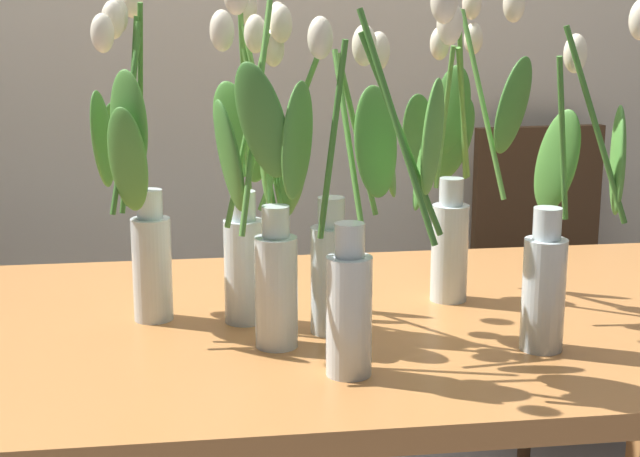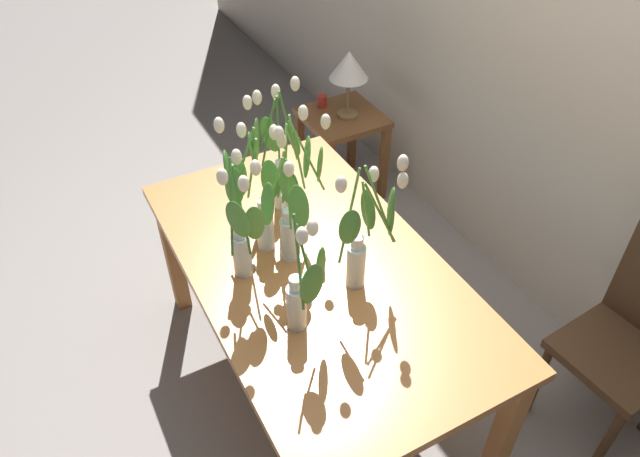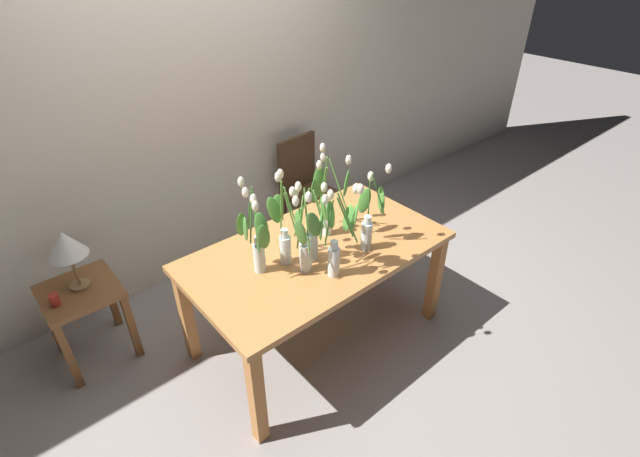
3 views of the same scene
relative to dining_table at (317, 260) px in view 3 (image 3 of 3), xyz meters
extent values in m
plane|color=gray|center=(0.00, 0.00, -0.65)|extent=(18.00, 18.00, 0.00)
cube|color=beige|center=(0.00, 1.29, 0.70)|extent=(9.00, 0.10, 2.70)
cube|color=#B7753D|center=(0.00, 0.00, 0.07)|extent=(1.60, 0.90, 0.04)
cube|color=#B7753D|center=(-0.74, -0.39, -0.30)|extent=(0.07, 0.07, 0.70)
cube|color=#B7753D|center=(0.74, -0.39, -0.30)|extent=(0.07, 0.07, 0.70)
cube|color=#B7753D|center=(-0.74, 0.39, -0.30)|extent=(0.07, 0.07, 0.70)
cube|color=#B7753D|center=(0.74, 0.39, -0.30)|extent=(0.07, 0.07, 0.70)
cylinder|color=silver|center=(-0.23, 0.01, 0.18)|extent=(0.07, 0.07, 0.18)
cylinder|color=silver|center=(-0.23, 0.01, 0.30)|extent=(0.04, 0.04, 0.05)
cylinder|color=silver|center=(-0.23, 0.01, 0.15)|extent=(0.06, 0.06, 0.11)
cylinder|color=#56933D|center=(-0.19, -0.02, 0.44)|extent=(0.06, 0.06, 0.30)
ellipsoid|color=#F2E5C6|center=(-0.17, -0.05, 0.60)|extent=(0.04, 0.04, 0.06)
ellipsoid|color=#4C8E38|center=(-0.15, -0.03, 0.37)|extent=(0.08, 0.09, 0.17)
cylinder|color=#56933D|center=(-0.20, -0.02, 0.43)|extent=(0.05, 0.05, 0.27)
ellipsoid|color=#F2E5C6|center=(-0.18, -0.04, 0.56)|extent=(0.04, 0.04, 0.06)
ellipsoid|color=#4C8E38|center=(-0.15, -0.02, 0.37)|extent=(0.07, 0.07, 0.17)
cylinder|color=#56933D|center=(-0.22, 0.04, 0.46)|extent=(0.02, 0.06, 0.33)
ellipsoid|color=#F2E5C6|center=(-0.21, 0.07, 0.62)|extent=(0.04, 0.04, 0.06)
ellipsoid|color=#4C8E38|center=(-0.24, 0.09, 0.42)|extent=(0.10, 0.07, 0.18)
cylinder|color=#56933D|center=(-0.19, 0.07, 0.45)|extent=(0.07, 0.11, 0.29)
ellipsoid|color=#F2E5C6|center=(-0.15, 0.13, 0.60)|extent=(0.04, 0.04, 0.06)
ellipsoid|color=#4C8E38|center=(-0.19, 0.12, 0.40)|extent=(0.09, 0.06, 0.18)
cylinder|color=silver|center=(-0.38, 0.05, 0.18)|extent=(0.07, 0.07, 0.18)
cylinder|color=silver|center=(-0.38, 0.05, 0.30)|extent=(0.04, 0.04, 0.05)
cylinder|color=silver|center=(-0.38, 0.05, 0.15)|extent=(0.06, 0.06, 0.11)
cylinder|color=#3D752D|center=(-0.42, -0.01, 0.44)|extent=(0.06, 0.09, 0.28)
ellipsoid|color=#F2E5C6|center=(-0.44, -0.05, 0.58)|extent=(0.04, 0.04, 0.06)
ellipsoid|color=#4C8E38|center=(-0.41, -0.06, 0.39)|extent=(0.08, 0.07, 0.17)
cylinder|color=#3D752D|center=(-0.41, 0.01, 0.45)|extent=(0.05, 0.06, 0.31)
ellipsoid|color=#F2E5C6|center=(-0.43, -0.02, 0.60)|extent=(0.04, 0.04, 0.06)
ellipsoid|color=#4C8E38|center=(-0.41, -0.04, 0.44)|extent=(0.08, 0.07, 0.18)
cylinder|color=#3D752D|center=(-0.39, 0.09, 0.46)|extent=(0.03, 0.08, 0.34)
ellipsoid|color=#F2E5C6|center=(-0.40, 0.13, 0.63)|extent=(0.04, 0.04, 0.06)
ellipsoid|color=#4C8E38|center=(-0.43, 0.13, 0.38)|extent=(0.09, 0.07, 0.18)
cylinder|color=#3D752D|center=(-0.41, 0.05, 0.45)|extent=(0.04, 0.02, 0.32)
ellipsoid|color=#F2E5C6|center=(-0.42, 0.06, 0.61)|extent=(0.04, 0.04, 0.06)
ellipsoid|color=#4C8E38|center=(-0.46, 0.04, 0.41)|extent=(0.05, 0.11, 0.18)
cylinder|color=silver|center=(-0.09, -0.06, 0.18)|extent=(0.07, 0.07, 0.18)
cylinder|color=silver|center=(-0.09, -0.06, 0.30)|extent=(0.04, 0.04, 0.05)
cylinder|color=silver|center=(-0.09, -0.06, 0.15)|extent=(0.06, 0.06, 0.11)
cylinder|color=#56933D|center=(-0.15, -0.06, 0.44)|extent=(0.11, 0.02, 0.28)
ellipsoid|color=#F2E5C6|center=(-0.21, -0.05, 0.58)|extent=(0.04, 0.04, 0.06)
ellipsoid|color=#4C8E38|center=(-0.20, -0.08, 0.40)|extent=(0.04, 0.08, 0.17)
cylinder|color=#56933D|center=(-0.07, -0.13, 0.43)|extent=(0.03, 0.11, 0.26)
ellipsoid|color=#F2E5C6|center=(-0.06, -0.19, 0.57)|extent=(0.04, 0.04, 0.06)
ellipsoid|color=#4C8E38|center=(-0.04, -0.16, 0.42)|extent=(0.08, 0.06, 0.17)
cylinder|color=#56933D|center=(-0.05, -0.08, 0.42)|extent=(0.07, 0.03, 0.26)
ellipsoid|color=#F2E5C6|center=(-0.02, -0.09, 0.56)|extent=(0.04, 0.04, 0.06)
ellipsoid|color=#4C8E38|center=(0.00, -0.06, 0.40)|extent=(0.07, 0.08, 0.18)
cylinder|color=silver|center=(-0.09, -0.26, 0.18)|extent=(0.07, 0.07, 0.18)
cylinder|color=silver|center=(-0.09, -0.26, 0.30)|extent=(0.04, 0.04, 0.05)
cylinder|color=silver|center=(-0.09, -0.26, 0.15)|extent=(0.06, 0.06, 0.11)
cylinder|color=#3D752D|center=(-0.03, -0.29, 0.46)|extent=(0.11, 0.07, 0.32)
ellipsoid|color=#F2E5C6|center=(0.02, -0.32, 0.63)|extent=(0.04, 0.04, 0.06)
ellipsoid|color=#4C8E38|center=(0.02, -0.29, 0.45)|extent=(0.06, 0.10, 0.18)
cylinder|color=#3D752D|center=(-0.02, -0.26, 0.45)|extent=(0.13, 0.02, 0.29)
ellipsoid|color=#F2E5C6|center=(0.04, -0.27, 0.60)|extent=(0.04, 0.04, 0.06)
ellipsoid|color=#4C8E38|center=(0.02, -0.24, 0.41)|extent=(0.05, 0.09, 0.18)
cylinder|color=#3D752D|center=(-0.11, -0.24, 0.44)|extent=(0.04, 0.04, 0.29)
ellipsoid|color=#F2E5C6|center=(-0.13, -0.22, 0.58)|extent=(0.04, 0.04, 0.06)
ellipsoid|color=#4C8E38|center=(-0.16, -0.23, 0.44)|extent=(0.08, 0.07, 0.18)
cylinder|color=silver|center=(0.15, 0.08, 0.18)|extent=(0.07, 0.07, 0.18)
cylinder|color=silver|center=(0.15, 0.08, 0.30)|extent=(0.04, 0.04, 0.05)
cylinder|color=silver|center=(0.15, 0.08, 0.15)|extent=(0.06, 0.06, 0.11)
cylinder|color=#56933D|center=(0.19, 0.15, 0.43)|extent=(0.07, 0.11, 0.25)
ellipsoid|color=#F2E5C6|center=(0.22, 0.20, 0.57)|extent=(0.04, 0.04, 0.06)
ellipsoid|color=#427F33|center=(0.19, 0.19, 0.38)|extent=(0.11, 0.08, 0.18)
cylinder|color=#56933D|center=(0.15, 0.12, 0.42)|extent=(0.02, 0.06, 0.26)
ellipsoid|color=#F2E5C6|center=(0.14, 0.14, 0.56)|extent=(0.04, 0.04, 0.06)
ellipsoid|color=#427F33|center=(0.11, 0.15, 0.38)|extent=(0.09, 0.05, 0.18)
cylinder|color=#56933D|center=(0.19, 0.02, 0.46)|extent=(0.07, 0.11, 0.32)
ellipsoid|color=#F2E5C6|center=(0.22, -0.03, 0.63)|extent=(0.04, 0.04, 0.06)
ellipsoid|color=#427F33|center=(0.23, 0.00, 0.46)|extent=(0.11, 0.06, 0.18)
cylinder|color=#56933D|center=(0.19, 0.14, 0.46)|extent=(0.06, 0.11, 0.32)
ellipsoid|color=#F2E5C6|center=(0.21, 0.20, 0.63)|extent=(0.04, 0.04, 0.06)
ellipsoid|color=#427F33|center=(0.18, 0.19, 0.43)|extent=(0.09, 0.05, 0.18)
cylinder|color=silver|center=(0.23, -0.19, 0.18)|extent=(0.07, 0.07, 0.18)
cylinder|color=silver|center=(0.23, -0.19, 0.30)|extent=(0.04, 0.04, 0.05)
cylinder|color=silver|center=(0.23, -0.19, 0.15)|extent=(0.06, 0.06, 0.11)
cylinder|color=#3D752D|center=(0.26, -0.17, 0.42)|extent=(0.05, 0.04, 0.26)
ellipsoid|color=#F2E5C6|center=(0.28, -0.15, 0.55)|extent=(0.04, 0.04, 0.06)
ellipsoid|color=#4C8E38|center=(0.27, -0.12, 0.38)|extent=(0.09, 0.08, 0.18)
cylinder|color=#3D752D|center=(0.29, -0.21, 0.45)|extent=(0.11, 0.04, 0.30)
ellipsoid|color=#F2E5C6|center=(0.35, -0.22, 0.60)|extent=(0.04, 0.04, 0.06)
ellipsoid|color=#4C8E38|center=(0.34, -0.19, 0.39)|extent=(0.05, 0.10, 0.18)
cylinder|color=silver|center=(-0.19, -0.12, 0.18)|extent=(0.07, 0.07, 0.18)
cylinder|color=silver|center=(-0.19, -0.12, 0.30)|extent=(0.04, 0.04, 0.05)
cylinder|color=silver|center=(-0.19, -0.12, 0.15)|extent=(0.06, 0.06, 0.11)
cylinder|color=#56933D|center=(-0.22, -0.18, 0.47)|extent=(0.06, 0.11, 0.34)
ellipsoid|color=#F2E5C6|center=(-0.25, -0.23, 0.64)|extent=(0.04, 0.04, 0.06)
ellipsoid|color=#427F33|center=(-0.21, -0.23, 0.47)|extent=(0.11, 0.05, 0.18)
cylinder|color=#56933D|center=(-0.23, -0.14, 0.44)|extent=(0.08, 0.03, 0.29)
ellipsoid|color=#F2E5C6|center=(-0.26, -0.15, 0.59)|extent=(0.04, 0.04, 0.06)
ellipsoid|color=#427F33|center=(-0.26, -0.18, 0.41)|extent=(0.07, 0.08, 0.17)
cube|color=#4C331E|center=(0.73, 0.94, -0.20)|extent=(0.43, 0.43, 0.04)
cylinder|color=#4C331E|center=(0.91, 0.78, -0.43)|extent=(0.04, 0.04, 0.43)
cylinder|color=#4C331E|center=(0.58, 0.75, -0.43)|extent=(0.04, 0.04, 0.43)
cylinder|color=#4C331E|center=(0.89, 1.12, -0.43)|extent=(0.04, 0.04, 0.43)
cylinder|color=#4C331E|center=(0.55, 1.09, -0.43)|extent=(0.04, 0.04, 0.43)
cube|color=#4C331E|center=(0.72, 1.12, 0.05)|extent=(0.40, 0.07, 0.46)
cube|color=brown|center=(-1.21, 0.82, -0.12)|extent=(0.44, 0.44, 0.04)
cube|color=brown|center=(-1.40, 0.63, -0.39)|extent=(0.04, 0.04, 0.51)
cube|color=brown|center=(-1.02, 0.63, -0.39)|extent=(0.04, 0.04, 0.51)
cube|color=brown|center=(-1.40, 1.01, -0.39)|extent=(0.04, 0.04, 0.51)
cube|color=brown|center=(-1.02, 1.01, -0.39)|extent=(0.04, 0.04, 0.51)
cylinder|color=olive|center=(-1.19, 0.84, -0.09)|extent=(0.12, 0.12, 0.02)
cylinder|color=olive|center=(-1.19, 0.84, 0.03)|extent=(0.02, 0.02, 0.22)
cone|color=silver|center=(-1.19, 0.84, 0.22)|extent=(0.22, 0.22, 0.16)
cylinder|color=#B72D23|center=(-1.35, 0.76, -0.06)|extent=(0.06, 0.06, 0.07)
camera|label=1|loc=(-0.32, -1.57, 0.62)|focal=53.73mm
camera|label=2|loc=(1.44, -0.75, 1.69)|focal=33.47mm
camera|label=3|loc=(-1.48, -1.77, 1.75)|focal=26.01mm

